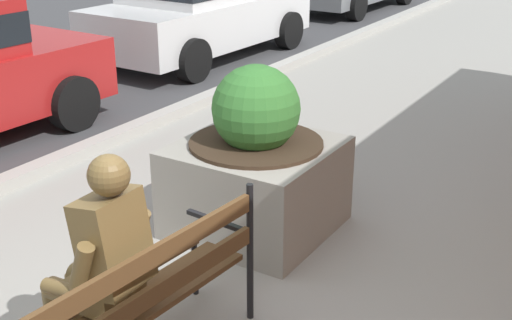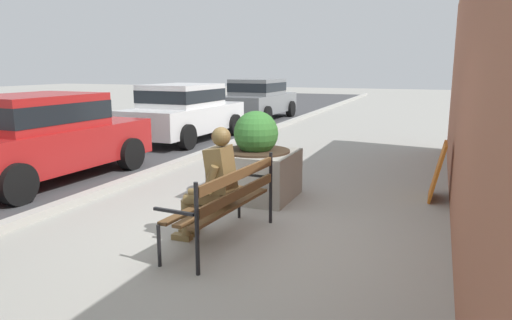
% 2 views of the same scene
% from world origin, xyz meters
% --- Properties ---
extents(park_bench, '(1.84, 0.67, 0.95)m').
position_xyz_m(park_bench, '(-0.17, 0.11, 0.54)').
color(park_bench, brown).
rests_on(park_bench, ground).
extents(bronze_statue_seated, '(0.63, 0.77, 1.37)m').
position_xyz_m(bronze_statue_seated, '(-0.16, 0.32, 0.67)').
color(bronze_statue_seated, brown).
rests_on(bronze_statue_seated, ground).
extents(concrete_planter, '(1.18, 1.18, 1.37)m').
position_xyz_m(concrete_planter, '(1.78, 0.51, 0.53)').
color(concrete_planter, gray).
rests_on(concrete_planter, ground).
extents(parked_car_white, '(4.15, 2.03, 1.56)m').
position_xyz_m(parked_car_white, '(6.46, 4.47, 0.84)').
color(parked_car_white, silver).
rests_on(parked_car_white, ground).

